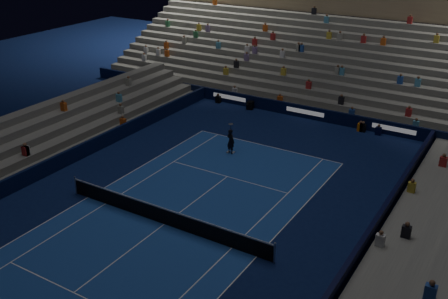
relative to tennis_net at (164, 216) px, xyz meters
name	(u,v)px	position (x,y,z in m)	size (l,w,h in m)	color
ground	(165,224)	(0.00, 0.00, -0.50)	(90.00, 90.00, 0.00)	#0B1744
court_surface	(165,224)	(0.00, 0.00, -0.50)	(10.97, 23.77, 0.01)	#1B4399
sponsor_barrier_far	(306,112)	(0.00, 18.50, 0.00)	(44.00, 0.25, 1.00)	black
sponsor_barrier_east	(343,277)	(9.70, 0.00, 0.00)	(0.25, 37.00, 1.00)	black
sponsor_barrier_west	(37,172)	(-9.70, 0.00, 0.00)	(0.25, 37.00, 1.00)	#081132
grandstand_main	(349,52)	(0.00, 27.90, 2.87)	(44.00, 15.20, 11.20)	slate
grandstand_east	(428,297)	(13.17, 0.00, 0.41)	(5.00, 37.00, 2.50)	slate
tennis_net	(164,216)	(0.00, 0.00, 0.00)	(12.90, 0.10, 1.10)	#B2B2B7
tennis_player	(231,141)	(-1.63, 9.55, 0.36)	(0.63, 0.42, 1.74)	black
broadcast_camera	(250,105)	(-4.78, 18.01, -0.17)	(0.59, 1.00, 0.66)	black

